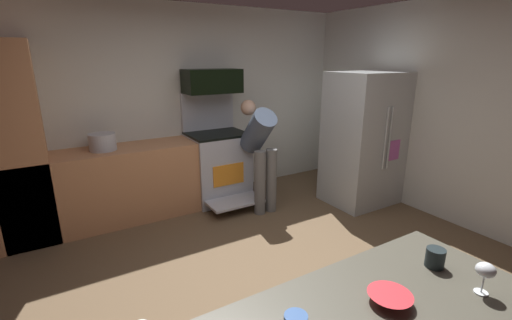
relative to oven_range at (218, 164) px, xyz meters
name	(u,v)px	position (x,y,z in m)	size (l,w,h in m)	color
ground_plane	(273,280)	(-0.38, -1.96, -0.51)	(5.20, 4.80, 0.02)	brown
wall_back	(179,106)	(-0.38, 0.38, 0.80)	(5.20, 0.12, 2.60)	silver
wall_right	(457,114)	(2.16, -1.96, 0.80)	(0.12, 4.80, 2.60)	silver
lower_cabinet_run	(121,184)	(-1.28, 0.02, -0.05)	(2.40, 0.60, 0.90)	tan
cabinet_column	(12,147)	(-2.28, 0.02, 0.55)	(0.60, 0.60, 2.10)	tan
oven_range	(218,164)	(0.00, 0.00, 0.00)	(0.76, 1.02, 1.47)	#B6BAC8
microwave	(212,81)	(0.00, 0.10, 1.12)	(0.74, 0.38, 0.31)	black
refrigerator	(363,139)	(1.65, -1.07, 0.37)	(0.90, 0.76, 1.75)	#B4BABC
person_cook	(260,147)	(0.33, -0.57, 0.33)	(0.31, 0.64, 1.40)	slate
mixing_bowl_small	(390,298)	(-0.75, -3.41, 0.42)	(0.19, 0.19, 0.04)	red
wine_glass_mid	(485,271)	(-0.34, -3.59, 0.51)	(0.08, 0.08, 0.15)	silver
mug_tea	(435,258)	(-0.32, -3.35, 0.45)	(0.09, 0.09, 0.10)	black
stock_pot	(102,142)	(-1.43, 0.02, 0.49)	(0.30, 0.30, 0.20)	#B1B5C2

